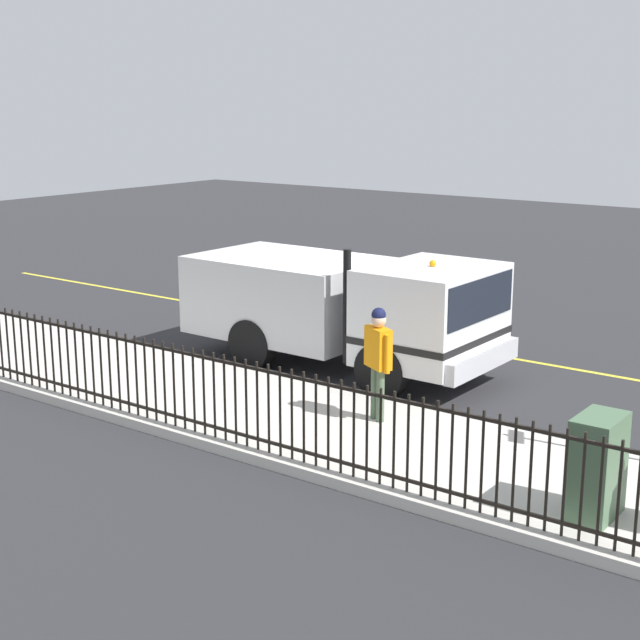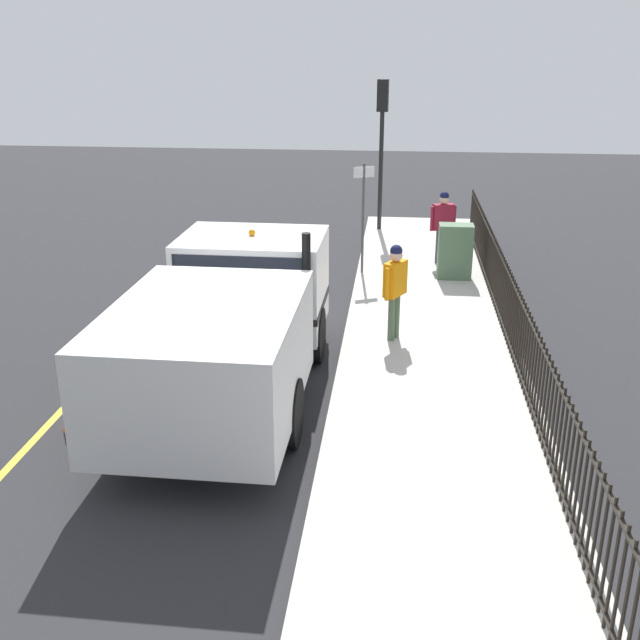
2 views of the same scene
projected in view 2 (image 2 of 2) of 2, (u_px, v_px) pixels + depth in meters
ground_plane at (217, 430)px, 10.63m from camera, size 59.31×59.31×0.00m
sidewalk_slab at (437, 436)px, 10.29m from camera, size 3.14×26.96×0.16m
lane_marking at (52, 421)px, 10.88m from camera, size 0.12×24.26×0.01m
work_truck at (232, 318)px, 11.33m from camera, size 2.53×6.09×2.47m
worker_standing at (395, 282)px, 13.12m from camera, size 0.43×0.58×1.76m
pedestrian_distant at (443, 220)px, 17.76m from camera, size 0.62×0.37×1.76m
iron_fence at (543, 394)px, 9.90m from camera, size 0.04×22.95×1.28m
traffic_light_near at (382, 125)px, 20.43m from camera, size 0.32×0.24×4.13m
utility_cabinet at (455, 251)px, 16.78m from camera, size 0.77×0.48×1.24m
traffic_cone at (75, 411)px, 10.57m from camera, size 0.39×0.39×0.56m
street_sign at (363, 206)px, 16.85m from camera, size 0.47×0.24×2.54m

